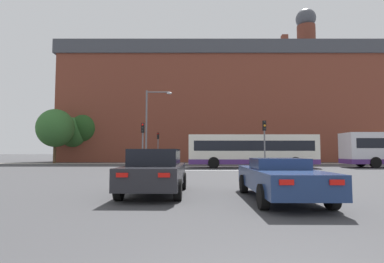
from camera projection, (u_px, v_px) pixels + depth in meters
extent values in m
cube|color=silver|center=(203.00, 170.00, 23.37)|extent=(7.35, 0.30, 0.01)
cube|color=#A09B91|center=(199.00, 164.00, 37.30)|extent=(68.17, 2.50, 0.01)
cube|color=brown|center=(221.00, 112.00, 47.15)|extent=(47.51, 10.73, 15.44)
cube|color=#42444C|center=(221.00, 58.00, 47.75)|extent=(48.46, 11.16, 2.02)
cube|color=brown|center=(103.00, 46.00, 47.72)|extent=(0.90, 0.90, 1.71)
cube|color=brown|center=(165.00, 47.00, 47.88)|extent=(0.90, 0.90, 1.71)
cube|color=brown|center=(220.00, 52.00, 50.51)|extent=(0.90, 0.90, 1.71)
cube|color=brown|center=(285.00, 41.00, 45.38)|extent=(0.90, 0.90, 1.71)
cube|color=brown|center=(331.00, 51.00, 49.80)|extent=(0.90, 0.90, 1.71)
cylinder|color=brown|center=(307.00, 39.00, 47.92)|extent=(2.83, 2.83, 4.26)
sphere|color=#42444C|center=(307.00, 19.00, 48.15)|extent=(3.14, 3.14, 3.14)
cube|color=#232328|center=(156.00, 175.00, 10.25)|extent=(1.94, 4.49, 0.66)
cube|color=black|center=(156.00, 157.00, 10.25)|extent=(1.62, 2.04, 0.55)
cylinder|color=black|center=(139.00, 181.00, 11.62)|extent=(0.24, 0.65, 0.64)
cylinder|color=black|center=(184.00, 181.00, 11.57)|extent=(0.24, 0.65, 0.64)
cylinder|color=black|center=(120.00, 190.00, 8.88)|extent=(0.24, 0.65, 0.64)
cylinder|color=black|center=(179.00, 190.00, 8.83)|extent=(0.24, 0.65, 0.64)
cube|color=red|center=(123.00, 175.00, 8.04)|extent=(0.32, 0.06, 0.12)
cube|color=red|center=(165.00, 175.00, 8.01)|extent=(0.32, 0.06, 0.12)
cube|color=navy|center=(281.00, 179.00, 8.98)|extent=(1.83, 4.90, 0.60)
cube|color=navy|center=(280.00, 164.00, 9.13)|extent=(1.54, 1.48, 0.32)
cylinder|color=black|center=(244.00, 184.00, 10.48)|extent=(0.23, 0.64, 0.64)
cylinder|color=black|center=(293.00, 184.00, 10.46)|extent=(0.23, 0.64, 0.64)
cylinder|color=black|center=(264.00, 197.00, 7.46)|extent=(0.23, 0.64, 0.64)
cylinder|color=black|center=(333.00, 197.00, 7.44)|extent=(0.23, 0.64, 0.64)
cube|color=red|center=(287.00, 182.00, 6.54)|extent=(0.32, 0.05, 0.12)
cube|color=red|center=(338.00, 182.00, 6.53)|extent=(0.32, 0.05, 0.12)
cube|color=silver|center=(252.00, 149.00, 27.58)|extent=(11.61, 2.57, 2.65)
cube|color=#4C2870|center=(253.00, 161.00, 27.51)|extent=(11.63, 2.59, 0.44)
cube|color=black|center=(252.00, 146.00, 27.61)|extent=(10.68, 2.60, 0.90)
cylinder|color=black|center=(288.00, 162.00, 28.72)|extent=(1.00, 0.28, 1.00)
cylinder|color=black|center=(296.00, 163.00, 26.26)|extent=(1.00, 0.28, 1.00)
cylinder|color=black|center=(213.00, 162.00, 28.75)|extent=(1.00, 0.28, 1.00)
cylinder|color=black|center=(215.00, 163.00, 26.28)|extent=(1.00, 0.28, 1.00)
cylinder|color=black|center=(362.00, 162.00, 29.06)|extent=(1.00, 0.28, 1.00)
cylinder|color=black|center=(377.00, 163.00, 26.68)|extent=(1.00, 0.28, 1.00)
cylinder|color=slate|center=(143.00, 151.00, 24.39)|extent=(0.12, 0.12, 3.02)
cube|color=black|center=(144.00, 128.00, 24.52)|extent=(0.26, 0.20, 0.80)
sphere|color=red|center=(144.00, 125.00, 24.41)|extent=(0.17, 0.17, 0.17)
sphere|color=black|center=(143.00, 128.00, 24.39)|extent=(0.17, 0.17, 0.17)
sphere|color=black|center=(143.00, 131.00, 24.37)|extent=(0.17, 0.17, 0.17)
cylinder|color=slate|center=(266.00, 150.00, 23.63)|extent=(0.12, 0.12, 3.13)
cube|color=black|center=(265.00, 126.00, 23.76)|extent=(0.26, 0.20, 0.80)
sphere|color=black|center=(266.00, 122.00, 23.65)|extent=(0.17, 0.17, 0.17)
sphere|color=orange|center=(266.00, 125.00, 23.63)|extent=(0.17, 0.17, 0.17)
sphere|color=black|center=(266.00, 129.00, 23.61)|extent=(0.17, 0.17, 0.17)
cylinder|color=slate|center=(159.00, 151.00, 37.12)|extent=(0.12, 0.12, 3.06)
cube|color=black|center=(159.00, 136.00, 37.25)|extent=(0.26, 0.20, 0.80)
sphere|color=red|center=(159.00, 134.00, 37.14)|extent=(0.17, 0.17, 0.17)
sphere|color=black|center=(159.00, 136.00, 37.12)|extent=(0.17, 0.17, 0.17)
sphere|color=black|center=(159.00, 138.00, 37.10)|extent=(0.17, 0.17, 0.17)
cylinder|color=slate|center=(147.00, 129.00, 27.94)|extent=(0.16, 0.16, 7.23)
cylinder|color=slate|center=(159.00, 92.00, 28.18)|extent=(2.14, 0.10, 0.10)
ellipsoid|color=#B2B2B7|center=(170.00, 93.00, 28.17)|extent=(0.50, 0.36, 0.22)
cylinder|color=#333851|center=(212.00, 160.00, 37.22)|extent=(0.13, 0.13, 0.77)
cylinder|color=#333851|center=(211.00, 160.00, 37.25)|extent=(0.13, 0.13, 0.77)
cube|color=#B21E23|center=(211.00, 155.00, 37.29)|extent=(0.43, 0.29, 0.61)
sphere|color=tan|center=(211.00, 152.00, 37.31)|extent=(0.23, 0.23, 0.23)
cylinder|color=brown|center=(209.00, 160.00, 36.73)|extent=(0.13, 0.13, 0.87)
cylinder|color=brown|center=(209.00, 160.00, 36.56)|extent=(0.13, 0.13, 0.87)
cube|color=navy|center=(209.00, 154.00, 36.70)|extent=(0.24, 0.41, 0.69)
sphere|color=tan|center=(209.00, 150.00, 36.73)|extent=(0.26, 0.26, 0.26)
cylinder|color=#4C3823|center=(86.00, 152.00, 42.55)|extent=(0.36, 0.36, 2.96)
ellipsoid|color=#234C1E|center=(86.00, 129.00, 42.78)|extent=(4.23, 4.23, 4.44)
cylinder|color=#4C3823|center=(76.00, 154.00, 42.25)|extent=(0.36, 0.36, 2.37)
ellipsoid|color=#33662D|center=(76.00, 133.00, 42.45)|extent=(4.29, 4.29, 4.51)
cylinder|color=#4C3823|center=(56.00, 153.00, 38.23)|extent=(0.36, 0.36, 2.54)
ellipsoid|color=#33662D|center=(56.00, 128.00, 38.46)|extent=(4.65, 4.65, 4.88)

